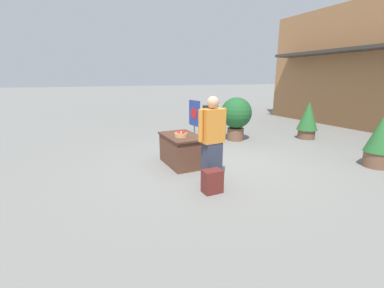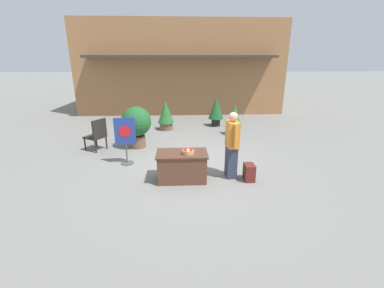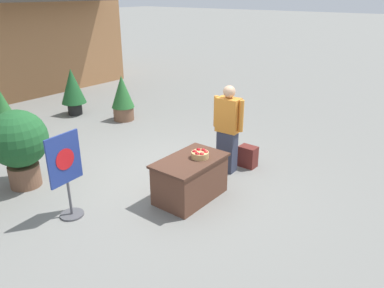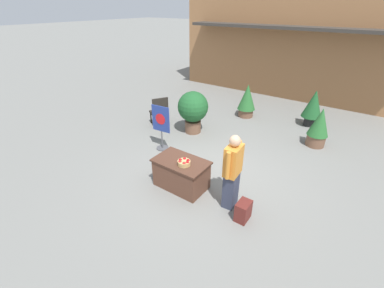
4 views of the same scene
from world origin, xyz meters
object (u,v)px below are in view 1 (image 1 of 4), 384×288
at_px(apple_basket, 181,134).
at_px(backpack, 212,181).
at_px(potted_plant_near_left, 236,115).
at_px(potted_plant_near_right, 308,119).
at_px(display_table, 182,150).
at_px(person_visitor, 212,140).
at_px(poster_board, 194,121).
at_px(potted_plant_far_left, 380,140).
at_px(patio_chair, 210,118).

bearing_deg(apple_basket, backpack, -1.93).
bearing_deg(potted_plant_near_left, potted_plant_near_right, 69.37).
xyz_separation_m(display_table, potted_plant_near_left, (-1.48, 2.56, 0.47)).
bearing_deg(potted_plant_near_left, display_table, -59.93).
distance_m(person_visitor, backpack, 0.80).
bearing_deg(person_visitor, backpack, 147.22).
bearing_deg(backpack, poster_board, 159.01).
bearing_deg(potted_plant_near_left, poster_board, -93.13).
bearing_deg(person_visitor, display_table, -0.00).
bearing_deg(potted_plant_near_right, potted_plant_far_left, -18.10).
height_order(display_table, patio_chair, patio_chair).
xyz_separation_m(backpack, potted_plant_near_left, (-3.14, 2.70, 0.61)).
bearing_deg(display_table, poster_board, 144.95).
bearing_deg(potted_plant_near_right, patio_chair, -129.68).
bearing_deg(patio_chair, potted_plant_near_left, -138.58).
bearing_deg(display_table, backpack, -4.73).
bearing_deg(poster_board, potted_plant_near_left, 171.21).
distance_m(patio_chair, potted_plant_far_left, 5.11).
distance_m(poster_board, potted_plant_near_right, 3.87).
distance_m(display_table, backpack, 1.66).
xyz_separation_m(patio_chair, potted_plant_near_left, (1.24, 0.25, 0.26)).
bearing_deg(apple_basket, poster_board, 145.40).
bearing_deg(potted_plant_near_left, patio_chair, -168.61).
distance_m(display_table, potted_plant_far_left, 4.49).
bearing_deg(person_visitor, potted_plant_near_left, -46.45).
height_order(potted_plant_near_right, potted_plant_far_left, potted_plant_near_right).
relative_size(apple_basket, potted_plant_near_right, 0.23).
xyz_separation_m(poster_board, patio_chair, (-1.16, 1.22, -0.17)).
relative_size(apple_basket, person_visitor, 0.17).
height_order(poster_board, potted_plant_near_right, poster_board).
bearing_deg(display_table, potted_plant_near_right, 97.32).
bearing_deg(apple_basket, potted_plant_near_left, 121.68).
relative_size(backpack, poster_board, 0.31).
height_order(potted_plant_near_right, potted_plant_near_left, potted_plant_near_left).
distance_m(person_visitor, poster_board, 2.98).
distance_m(backpack, poster_board, 3.48).
xyz_separation_m(apple_basket, person_visitor, (1.08, 0.18, 0.09)).
xyz_separation_m(apple_basket, patio_chair, (-2.88, 2.40, -0.20)).
bearing_deg(potted_plant_far_left, potted_plant_near_left, -158.75).
relative_size(potted_plant_near_right, potted_plant_near_left, 0.89).
bearing_deg(patio_chair, poster_board, 163.79).
distance_m(person_visitor, potted_plant_near_left, 3.68).
height_order(poster_board, potted_plant_far_left, poster_board).
xyz_separation_m(apple_basket, poster_board, (-1.72, 1.18, -0.03)).
relative_size(person_visitor, potted_plant_far_left, 1.39).
height_order(apple_basket, backpack, apple_basket).
height_order(person_visitor, patio_chair, person_visitor).
xyz_separation_m(display_table, poster_board, (-1.56, 1.10, 0.38)).
distance_m(apple_basket, patio_chair, 3.75).
bearing_deg(potted_plant_far_left, person_visitor, -102.66).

